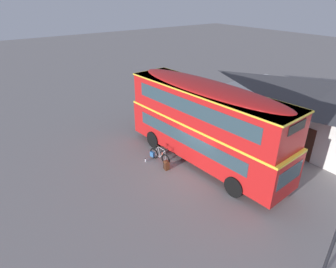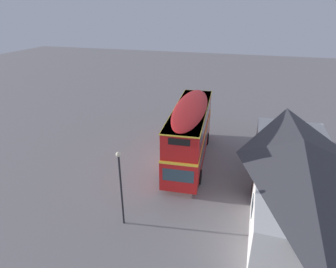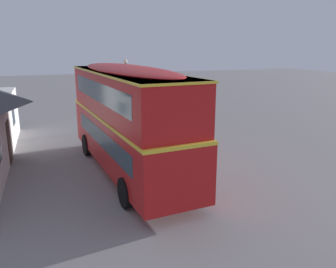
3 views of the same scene
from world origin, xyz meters
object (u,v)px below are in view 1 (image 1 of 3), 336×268
at_px(double_decker_bus, 205,121).
at_px(backpack_on_ground, 166,165).
at_px(touring_bicycle, 159,156).
at_px(water_bottle_clear_plastic, 146,160).

height_order(double_decker_bus, backpack_on_ground, double_decker_bus).
bearing_deg(touring_bicycle, double_decker_bus, 54.27).
relative_size(double_decker_bus, touring_bicycle, 6.45).
xyz_separation_m(double_decker_bus, water_bottle_clear_plastic, (-1.94, -2.83, -2.54)).
distance_m(backpack_on_ground, water_bottle_clear_plastic, 1.50).
distance_m(touring_bicycle, water_bottle_clear_plastic, 0.84).
relative_size(double_decker_bus, water_bottle_clear_plastic, 47.27).
bearing_deg(double_decker_bus, backpack_on_ground, -103.41).
bearing_deg(water_bottle_clear_plastic, touring_bicycle, 60.36).
distance_m(double_decker_bus, backpack_on_ground, 3.33).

